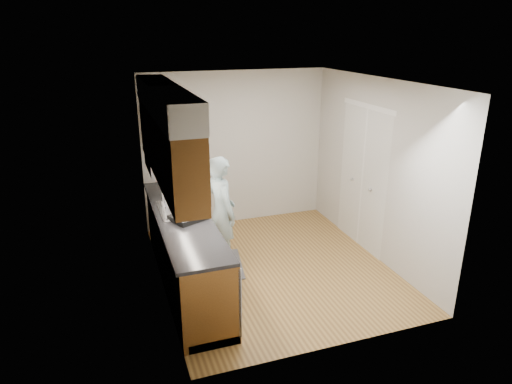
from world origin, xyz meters
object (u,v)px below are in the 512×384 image
at_px(soap_bottle_c, 177,184).
at_px(soda_can, 187,194).
at_px(soap_bottle_a, 165,187).
at_px(dish_rack, 188,217).
at_px(soap_bottle_b, 173,189).
at_px(steel_can, 175,190).
at_px(person, 222,205).

distance_m(soap_bottle_c, soda_can, 0.37).
height_order(soap_bottle_a, dish_rack, soap_bottle_a).
xyz_separation_m(soap_bottle_c, dish_rack, (-0.05, -1.11, -0.06)).
bearing_deg(soap_bottle_c, soap_bottle_a, -127.41).
height_order(soap_bottle_a, soap_bottle_b, soap_bottle_a).
relative_size(soda_can, steel_can, 0.97).
bearing_deg(soda_can, soap_bottle_c, 102.41).
bearing_deg(soap_bottle_c, soap_bottle_b, -110.08).
bearing_deg(person, soap_bottle_c, 25.64).
xyz_separation_m(person, soap_bottle_c, (-0.48, 0.66, 0.14)).
height_order(steel_can, dish_rack, steel_can).
distance_m(soda_can, dish_rack, 0.77).
relative_size(soap_bottle_b, soda_can, 1.98).
relative_size(soap_bottle_b, dish_rack, 0.54).
bearing_deg(soda_can, soap_bottle_a, 158.82).
relative_size(soap_bottle_a, soap_bottle_b, 1.46).
bearing_deg(soda_can, steel_can, 119.67).
bearing_deg(dish_rack, soap_bottle_c, 62.62).
relative_size(person, dish_rack, 4.54).
xyz_separation_m(soda_can, steel_can, (-0.13, 0.22, 0.00)).
bearing_deg(person, dish_rack, 120.30).
distance_m(person, soda_can, 0.51).
bearing_deg(soda_can, dish_rack, -99.69).
bearing_deg(soap_bottle_b, soap_bottle_a, -169.59).
relative_size(soap_bottle_c, dish_rack, 0.49).
relative_size(person, soap_bottle_c, 9.31).
distance_m(steel_can, dish_rack, 0.98).
bearing_deg(dish_rack, steel_can, 65.07).
bearing_deg(person, steel_can, 34.69).
distance_m(person, dish_rack, 0.70).
bearing_deg(soda_can, person, -37.61).
height_order(person, dish_rack, person).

